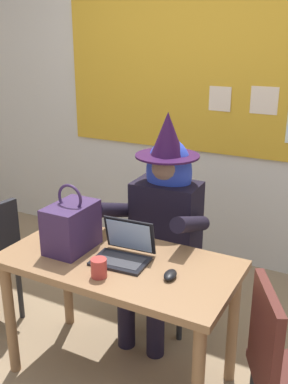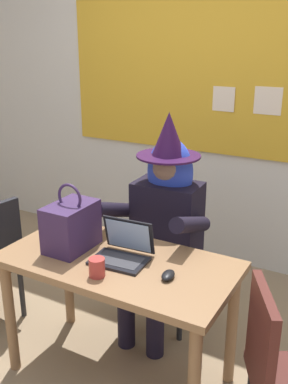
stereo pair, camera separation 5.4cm
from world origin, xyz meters
The scene contains 10 objects.
ground_plane centered at (0.00, 0.00, 0.00)m, with size 24.00×24.00×0.00m, color #937A5B.
wall_back_bulletin centered at (0.00, 1.71, 1.43)m, with size 5.48×1.85×2.84m.
desk_main centered at (0.22, 0.04, 0.63)m, with size 1.25×0.65×0.74m.
chair_at_desk centered at (0.20, 0.72, 0.52)m, with size 0.46×0.46×0.92m.
person_costumed centered at (0.21, 0.60, 0.80)m, with size 0.61×0.67×1.43m.
laptop centered at (0.24, 0.06, 0.79)m, with size 0.30×0.26×0.20m.
computer_mouse centered at (0.54, 0.00, 0.76)m, with size 0.06×0.10×0.03m, color black.
handbag centered at (-0.07, 0.04, 0.88)m, with size 0.20×0.30×0.38m.
coffee_mug centered at (0.22, -0.15, 0.79)m, with size 0.08×0.08×0.10m, color #B23833.
chair_extra_corner centered at (1.14, -0.07, 0.49)m, with size 0.56×0.56×0.88m.
Camera 1 is at (1.33, -1.76, 1.87)m, focal length 41.87 mm.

